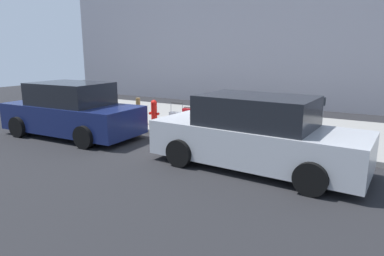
% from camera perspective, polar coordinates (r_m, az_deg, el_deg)
% --- Properties ---
extents(ground_plane, '(40.00, 40.00, 0.00)m').
position_cam_1_polar(ground_plane, '(10.43, -2.96, -1.63)').
color(ground_plane, black).
extents(sidewalk_curb, '(18.00, 5.00, 0.14)m').
position_cam_1_polar(sidewalk_curb, '(12.53, 3.32, 1.11)').
color(sidewalk_curb, gray).
rests_on(sidewalk_curb, ground_plane).
extents(suitcase_silver_0, '(0.45, 0.24, 0.75)m').
position_cam_1_polar(suitcase_silver_0, '(9.72, 14.78, -0.15)').
color(suitcase_silver_0, '#9EA0A8').
rests_on(suitcase_silver_0, sidewalk_curb).
extents(suitcase_teal_1, '(0.42, 0.30, 0.71)m').
position_cam_1_polar(suitcase_teal_1, '(9.81, 12.01, -0.02)').
color(suitcase_teal_1, '#0F606B').
rests_on(suitcase_teal_1, sidewalk_curb).
extents(suitcase_olive_2, '(0.42, 0.21, 0.93)m').
position_cam_1_polar(suitcase_olive_2, '(9.96, 9.47, 0.32)').
color(suitcase_olive_2, '#59601E').
rests_on(suitcase_olive_2, sidewalk_curb).
extents(suitcase_maroon_3, '(0.40, 0.25, 0.91)m').
position_cam_1_polar(suitcase_maroon_3, '(10.17, 7.11, 0.74)').
color(suitcase_maroon_3, maroon).
rests_on(suitcase_maroon_3, sidewalk_curb).
extents(suitcase_black_4, '(0.50, 0.27, 0.67)m').
position_cam_1_polar(suitcase_black_4, '(10.43, 4.70, 0.87)').
color(suitcase_black_4, black).
rests_on(suitcase_black_4, sidewalk_curb).
extents(suitcase_navy_5, '(0.47, 0.25, 0.74)m').
position_cam_1_polar(suitcase_navy_5, '(10.71, 2.18, 0.91)').
color(suitcase_navy_5, navy).
rests_on(suitcase_navy_5, sidewalk_curb).
extents(suitcase_red_6, '(0.45, 0.23, 0.73)m').
position_cam_1_polar(suitcase_red_6, '(10.86, -0.43, 1.53)').
color(suitcase_red_6, red).
rests_on(suitcase_red_6, sidewalk_curb).
extents(suitcase_silver_7, '(0.51, 0.22, 0.82)m').
position_cam_1_polar(suitcase_silver_7, '(11.20, -2.58, 1.45)').
color(suitcase_silver_7, '#9EA0A8').
rests_on(suitcase_silver_7, sidewalk_curb).
extents(fire_hydrant, '(0.39, 0.21, 0.85)m').
position_cam_1_polar(fire_hydrant, '(11.63, -6.42, 2.73)').
color(fire_hydrant, red).
rests_on(fire_hydrant, sidewalk_curb).
extents(bollard_post, '(0.15, 0.15, 0.90)m').
position_cam_1_polar(bollard_post, '(11.85, -9.05, 2.86)').
color(bollard_post, brown).
rests_on(bollard_post, sidewalk_curb).
extents(parking_meter, '(0.12, 0.09, 1.27)m').
position_cam_1_polar(parking_meter, '(9.67, 21.10, 2.25)').
color(parking_meter, slate).
rests_on(parking_meter, sidewalk_curb).
extents(parked_car_silver_0, '(4.81, 2.14, 1.65)m').
position_cam_1_polar(parked_car_silver_0, '(7.67, 10.65, -1.13)').
color(parked_car_silver_0, '#B2B5BA').
rests_on(parked_car_silver_0, ground_plane).
extents(parked_car_navy_1, '(4.52, 2.16, 1.67)m').
position_cam_1_polar(parked_car_navy_1, '(11.13, -19.62, 2.65)').
color(parked_car_navy_1, '#141E4C').
rests_on(parked_car_navy_1, ground_plane).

